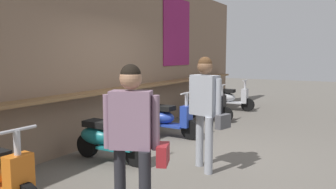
{
  "coord_description": "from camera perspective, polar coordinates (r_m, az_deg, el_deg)",
  "views": [
    {
      "loc": [
        -5.08,
        -2.43,
        1.72
      ],
      "look_at": [
        1.44,
        1.34,
        0.82
      ],
      "focal_mm": 35.63,
      "sensor_mm": 36.0,
      "label": 1
    }
  ],
  "objects": [
    {
      "name": "market_stall_facade",
      "position": [
        6.75,
        -11.29,
        6.88
      ],
      "size": [
        13.36,
        0.61,
        3.5
      ],
      "color": "#7F6651",
      "rests_on": "ground_plane"
    },
    {
      "name": "scooter_blue",
      "position": [
        7.08,
        -0.3,
        -4.05
      ],
      "size": [
        0.46,
        1.4,
        0.97
      ],
      "rotation": [
        0.0,
        0.0,
        -1.59
      ],
      "color": "#233D9E",
      "rests_on": "ground_plane"
    },
    {
      "name": "shopper_with_handbag",
      "position": [
        3.3,
        -6.01,
        -6.05
      ],
      "size": [
        0.45,
        0.64,
        1.63
      ],
      "rotation": [
        0.0,
        0.0,
        0.39
      ],
      "color": "#232328",
      "rests_on": "ground_plane"
    },
    {
      "name": "scooter_teal",
      "position": [
        5.54,
        -10.48,
        -7.22
      ],
      "size": [
        0.46,
        1.4,
        0.97
      ],
      "rotation": [
        0.0,
        0.0,
        -1.56
      ],
      "color": "#197075",
      "rests_on": "ground_plane"
    },
    {
      "name": "scooter_black",
      "position": [
        8.81,
        6.18,
        -1.94
      ],
      "size": [
        0.46,
        1.4,
        0.97
      ],
      "rotation": [
        0.0,
        0.0,
        -1.55
      ],
      "color": "black",
      "rests_on": "ground_plane"
    },
    {
      "name": "ground_plane",
      "position": [
        5.89,
        4.33,
        -10.22
      ],
      "size": [
        37.4,
        37.4,
        0.0
      ],
      "primitive_type": "plane",
      "color": "#605B54"
    },
    {
      "name": "scooter_silver",
      "position": [
        10.6,
        10.46,
        -0.53
      ],
      "size": [
        0.47,
        1.4,
        0.97
      ],
      "rotation": [
        0.0,
        0.0,
        -1.52
      ],
      "color": "#B2B5BA",
      "rests_on": "ground_plane"
    },
    {
      "name": "shopper_browsing",
      "position": [
        4.93,
        6.42,
        -1.23
      ],
      "size": [
        0.38,
        0.68,
        1.7
      ],
      "rotation": [
        0.0,
        0.0,
        -0.24
      ],
      "color": "#999EA8",
      "rests_on": "ground_plane"
    }
  ]
}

